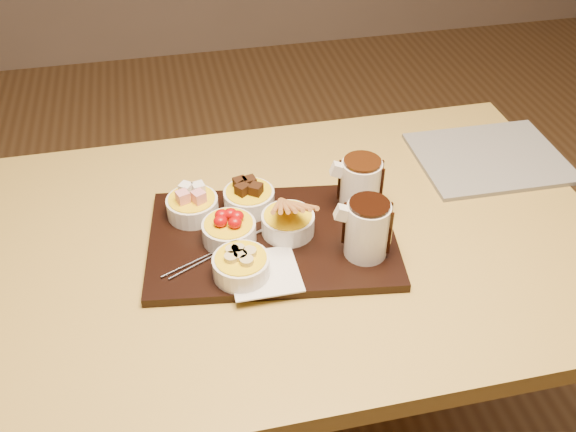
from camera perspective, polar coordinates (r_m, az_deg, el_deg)
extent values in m
cube|color=#B89944|center=(1.24, 0.78, -2.41)|extent=(1.20, 0.80, 0.04)
cylinder|color=#B89944|center=(1.76, -19.51, -6.78)|extent=(0.06, 0.06, 0.71)
cylinder|color=#B89944|center=(1.89, 14.45, -1.86)|extent=(0.06, 0.06, 0.71)
cube|color=black|center=(1.21, -1.39, -2.07)|extent=(0.50, 0.36, 0.02)
cube|color=white|center=(1.13, -2.10, -5.05)|extent=(0.12, 0.12, 0.00)
cylinder|color=white|center=(1.25, -8.48, 0.80)|extent=(0.10, 0.10, 0.04)
cylinder|color=white|center=(1.26, -3.47, 1.48)|extent=(0.10, 0.10, 0.04)
cylinder|color=white|center=(1.19, -5.25, -1.40)|extent=(0.10, 0.10, 0.04)
cylinder|color=white|center=(1.20, -0.01, -0.68)|extent=(0.10, 0.10, 0.04)
cylinder|color=white|center=(1.12, -4.18, -4.51)|extent=(0.10, 0.10, 0.04)
cylinder|color=silver|center=(1.14, 7.05, -1.23)|extent=(0.09, 0.09, 0.11)
cylinder|color=silver|center=(1.24, 6.45, 2.65)|extent=(0.09, 0.09, 0.11)
cube|color=beige|center=(1.50, 17.45, 4.96)|extent=(0.32, 0.26, 0.01)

